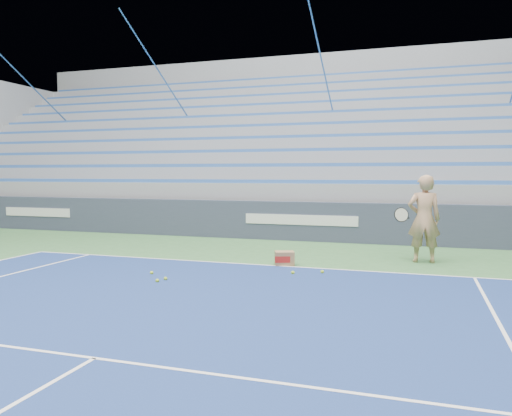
{
  "coord_description": "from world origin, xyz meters",
  "views": [
    {
      "loc": [
        3.11,
        2.19,
        1.9
      ],
      "look_at": [
        -0.21,
        12.38,
        1.15
      ],
      "focal_mm": 35.0,
      "sensor_mm": 36.0,
      "label": 1
    }
  ],
  "objects": [
    {
      "name": "bleachers",
      "position": [
        0.0,
        21.6,
        2.36
      ],
      "size": [
        31.0,
        9.15,
        7.3
      ],
      "color": "gray",
      "rests_on": "ground"
    },
    {
      "name": "tennis_ball_4",
      "position": [
        -1.11,
        9.98,
        0.03
      ],
      "size": [
        0.07,
        0.07,
        0.07
      ],
      "primitive_type": "sphere",
      "color": "#B2D72C",
      "rests_on": "ground"
    },
    {
      "name": "tennis_ball_2",
      "position": [
        -1.17,
        9.79,
        0.03
      ],
      "size": [
        0.07,
        0.07,
        0.07
      ],
      "primitive_type": "sphere",
      "color": "#B2D72C",
      "rests_on": "ground"
    },
    {
      "name": "tennis_ball_1",
      "position": [
        1.42,
        11.45,
        0.03
      ],
      "size": [
        0.07,
        0.07,
        0.07
      ],
      "primitive_type": "sphere",
      "color": "#B2D72C",
      "rests_on": "ground"
    },
    {
      "name": "tennis_ball_3",
      "position": [
        -1.61,
        10.37,
        0.03
      ],
      "size": [
        0.07,
        0.07,
        0.07
      ],
      "primitive_type": "sphere",
      "color": "#B2D72C",
      "rests_on": "ground"
    },
    {
      "name": "sponsor_barrier",
      "position": [
        0.0,
        15.88,
        0.55
      ],
      "size": [
        30.0,
        0.32,
        1.1
      ],
      "color": "#353C51",
      "rests_on": "ground"
    },
    {
      "name": "ball_box",
      "position": [
        0.52,
        12.04,
        0.15
      ],
      "size": [
        0.47,
        0.42,
        0.29
      ],
      "color": "olive",
      "rests_on": "ground"
    },
    {
      "name": "tennis_player",
      "position": [
        3.24,
        13.31,
        0.93
      ],
      "size": [
        0.97,
        0.89,
        1.87
      ],
      "color": "tan",
      "rests_on": "ground"
    },
    {
      "name": "tennis_ball_0",
      "position": [
        0.91,
        11.2,
        0.03
      ],
      "size": [
        0.07,
        0.07,
        0.07
      ],
      "primitive_type": "sphere",
      "color": "#B2D72C",
      "rests_on": "ground"
    }
  ]
}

